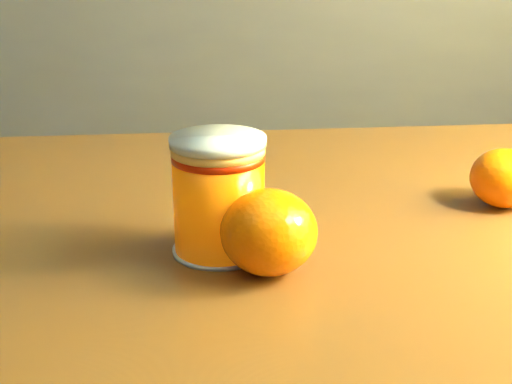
{
  "coord_description": "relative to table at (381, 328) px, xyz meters",
  "views": [
    {
      "loc": [
        0.75,
        -0.43,
        0.98
      ],
      "look_at": [
        0.75,
        0.11,
        0.78
      ],
      "focal_mm": 50.0,
      "sensor_mm": 36.0,
      "label": 1
    }
  ],
  "objects": [
    {
      "name": "juice_glass",
      "position": [
        -0.14,
        -0.04,
        0.14
      ],
      "size": [
        0.08,
        0.08,
        0.09
      ],
      "rotation": [
        0.0,
        0.0,
        -0.21
      ],
      "color": "#FF6905",
      "rests_on": "table"
    },
    {
      "name": "table",
      "position": [
        0.0,
        0.0,
        0.0
      ],
      "size": [
        1.04,
        0.78,
        0.74
      ],
      "rotation": [
        0.0,
        0.0,
        0.09
      ],
      "color": "brown",
      "rests_on": "ground"
    },
    {
      "name": "orange_back",
      "position": [
        0.12,
        0.06,
        0.12
      ],
      "size": [
        0.07,
        0.07,
        0.06
      ],
      "primitive_type": "ellipsoid",
      "rotation": [
        0.0,
        0.0,
        0.22
      ],
      "color": "#FF6B05",
      "rests_on": "table"
    },
    {
      "name": "orange_front",
      "position": [
        -0.1,
        -0.07,
        0.13
      ],
      "size": [
        0.09,
        0.09,
        0.07
      ],
      "primitive_type": "ellipsoid",
      "rotation": [
        0.0,
        0.0,
        -0.19
      ],
      "color": "#FF6B05",
      "rests_on": "table"
    }
  ]
}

